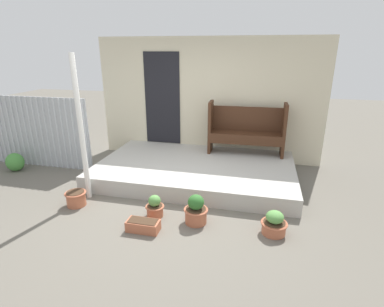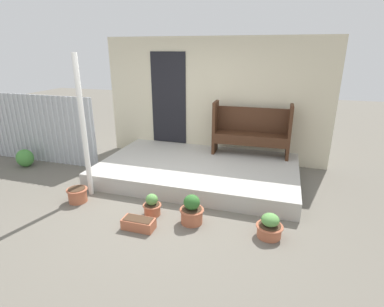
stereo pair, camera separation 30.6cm
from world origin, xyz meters
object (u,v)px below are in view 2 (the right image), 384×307
(flower_pot_middle, at_px, (152,206))
(flower_pot_far_right, at_px, (270,227))
(planter_box_rect, at_px, (139,224))
(flower_pot_right, at_px, (192,211))
(shrub_by_fence, at_px, (25,158))
(support_post, at_px, (83,129))
(bench, at_px, (251,129))
(flower_pot_left, at_px, (77,194))

(flower_pot_middle, distance_m, flower_pot_far_right, 1.70)
(flower_pot_far_right, bearing_deg, planter_box_rect, -168.81)
(flower_pot_middle, bearing_deg, flower_pot_right, -2.84)
(flower_pot_right, bearing_deg, flower_pot_middle, 177.16)
(flower_pot_far_right, xyz_separation_m, shrub_by_fence, (-5.06, 1.06, 0.04))
(support_post, distance_m, bench, 3.19)
(bench, height_order, flower_pot_right, bench)
(support_post, relative_size, planter_box_rect, 5.16)
(support_post, bearing_deg, shrub_by_fence, 161.68)
(flower_pot_left, distance_m, flower_pot_right, 1.95)
(bench, relative_size, shrub_by_fence, 4.13)
(support_post, bearing_deg, planter_box_rect, -29.73)
(flower_pot_left, xyz_separation_m, flower_pot_middle, (1.32, -0.02, 0.02))
(flower_pot_left, bearing_deg, flower_pot_middle, -0.93)
(flower_pot_left, bearing_deg, flower_pot_right, -1.54)
(flower_pot_middle, height_order, flower_pot_far_right, flower_pot_middle)
(flower_pot_middle, relative_size, flower_pot_far_right, 0.94)
(flower_pot_middle, distance_m, shrub_by_fence, 3.51)
(support_post, distance_m, shrub_by_fence, 2.38)
(bench, height_order, shrub_by_fence, bench)
(support_post, xyz_separation_m, flower_pot_middle, (1.29, -0.33, -1.01))
(bench, bearing_deg, planter_box_rect, -114.74)
(planter_box_rect, relative_size, shrub_by_fence, 1.20)
(planter_box_rect, bearing_deg, flower_pot_right, 28.97)
(support_post, height_order, flower_pot_middle, support_post)
(flower_pot_left, distance_m, flower_pot_far_right, 3.03)
(flower_pot_far_right, bearing_deg, flower_pot_right, 178.92)
(flower_pot_left, xyz_separation_m, shrub_by_fence, (-2.03, 0.99, 0.06))
(bench, relative_size, flower_pot_right, 3.54)
(flower_pot_left, bearing_deg, support_post, 83.31)
(bench, distance_m, planter_box_rect, 3.08)
(support_post, height_order, planter_box_rect, support_post)
(flower_pot_middle, relative_size, planter_box_rect, 0.76)
(support_post, relative_size, bench, 1.50)
(flower_pot_right, bearing_deg, shrub_by_fence, 165.34)
(bench, xyz_separation_m, flower_pot_left, (-2.47, -2.33, -0.70))
(bench, xyz_separation_m, flower_pot_middle, (-1.15, -2.35, -0.68))
(flower_pot_right, xyz_separation_m, flower_pot_far_right, (1.08, -0.02, -0.04))
(planter_box_rect, xyz_separation_m, shrub_by_fence, (-3.33, 1.41, 0.11))
(bench, xyz_separation_m, flower_pot_far_right, (0.56, -2.40, -0.68))
(flower_pot_far_right, distance_m, shrub_by_fence, 5.17)
(bench, relative_size, flower_pot_left, 4.61)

